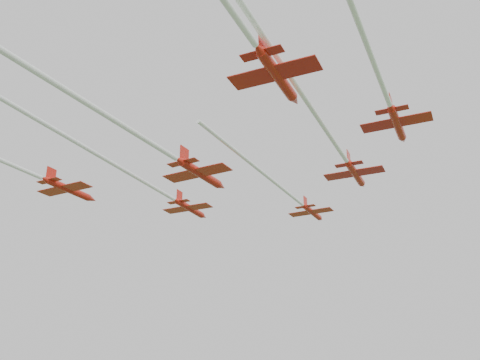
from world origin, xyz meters
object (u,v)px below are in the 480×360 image
at_px(jet_row2_left, 151,186).
at_px(jet_row3_left, 12,165).
at_px(jet_row2_right, 336,145).
at_px(jet_row3_right, 375,65).
at_px(jet_lead, 291,195).
at_px(jet_row3_mid, 114,120).

height_order(jet_row2_left, jet_row3_left, jet_row2_left).
height_order(jet_row2_left, jet_row2_right, jet_row2_right).
bearing_deg(jet_row2_right, jet_row3_right, -65.55).
relative_size(jet_lead, jet_row3_right, 0.86).
bearing_deg(jet_lead, jet_row2_left, -135.75).
relative_size(jet_row2_right, jet_row3_left, 1.01).
relative_size(jet_lead, jet_row3_mid, 0.66).
bearing_deg(jet_row2_left, jet_row3_right, -27.39).
distance_m(jet_row2_left, jet_row3_right, 42.87).
distance_m(jet_row2_right, jet_row3_mid, 28.85).
relative_size(jet_lead, jet_row2_left, 0.87).
xyz_separation_m(jet_row3_left, jet_row3_mid, (21.77, -6.34, -1.03)).
bearing_deg(jet_row3_mid, jet_lead, 82.98).
distance_m(jet_lead, jet_row2_right, 20.03).
bearing_deg(jet_row3_mid, jet_row2_left, 118.31).
bearing_deg(jet_row2_right, jet_row3_left, -159.97).
height_order(jet_row3_left, jet_row3_mid, jet_row3_left).
xyz_separation_m(jet_row2_left, jet_row3_mid, (9.92, -22.18, -1.70)).
relative_size(jet_row2_left, jet_row2_right, 1.05).
distance_m(jet_row2_left, jet_row2_right, 29.26).
bearing_deg(jet_row3_right, jet_lead, 120.11).
xyz_separation_m(jet_lead, jet_row2_right, (11.88, -16.13, -0.17)).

